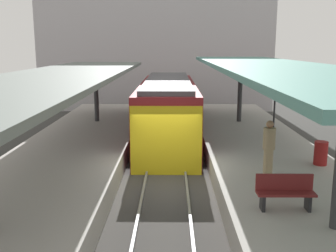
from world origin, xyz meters
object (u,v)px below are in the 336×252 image
object	(u,v)px
platform_bench	(285,191)
platform_sign	(275,98)
passenger_near_bench	(269,148)
commuter_train	(168,111)
litter_bin	(321,153)

from	to	relation	value
platform_bench	platform_sign	bearing A→B (deg)	77.53
passenger_near_bench	commuter_train	bearing A→B (deg)	110.53
commuter_train	platform_bench	bearing A→B (deg)	-74.36
commuter_train	litter_bin	world-z (taller)	commuter_train
platform_bench	litter_bin	distance (m)	4.34
platform_sign	litter_bin	distance (m)	5.04
commuter_train	passenger_near_bench	world-z (taller)	commuter_train
platform_bench	passenger_near_bench	size ratio (longest dim) A/B	0.79
litter_bin	platform_sign	bearing A→B (deg)	94.08
platform_bench	platform_sign	world-z (taller)	platform_sign
platform_bench	litter_bin	xyz separation A→B (m)	(2.25, 3.71, -0.06)
platform_bench	commuter_train	bearing A→B (deg)	105.64
commuter_train	passenger_near_bench	bearing A→B (deg)	-69.47
platform_bench	platform_sign	size ratio (longest dim) A/B	0.63
commuter_train	passenger_near_bench	xyz separation A→B (m)	(3.11, -8.30, 0.20)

